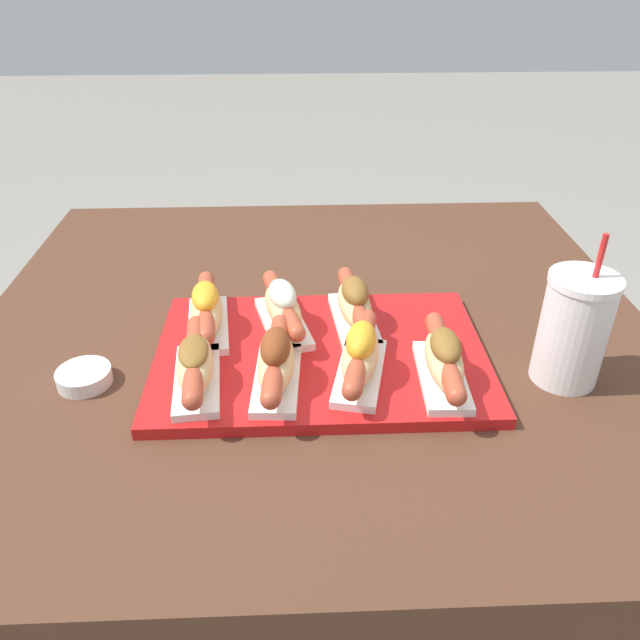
{
  "coord_description": "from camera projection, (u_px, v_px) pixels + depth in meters",
  "views": [
    {
      "loc": [
        -0.03,
        -0.87,
        1.22
      ],
      "look_at": [
        0.01,
        -0.09,
        0.74
      ],
      "focal_mm": 35.0,
      "sensor_mm": 36.0,
      "label": 1
    }
  ],
  "objects": [
    {
      "name": "hot_dog_4",
      "position": [
        207.0,
        309.0,
        0.95
      ],
      "size": [
        0.08,
        0.2,
        0.08
      ],
      "color": "white",
      "rests_on": "serving_tray"
    },
    {
      "name": "hot_dog_5",
      "position": [
        283.0,
        307.0,
        0.96
      ],
      "size": [
        0.1,
        0.19,
        0.08
      ],
      "color": "white",
      "rests_on": "serving_tray"
    },
    {
      "name": "hot_dog_6",
      "position": [
        355.0,
        304.0,
        0.96
      ],
      "size": [
        0.07,
        0.2,
        0.08
      ],
      "color": "white",
      "rests_on": "serving_tray"
    },
    {
      "name": "ground_plane",
      "position": [
        316.0,
        583.0,
        1.38
      ],
      "size": [
        12.0,
        12.0,
        0.0
      ],
      "primitive_type": "plane",
      "color": "gray"
    },
    {
      "name": "hot_dog_3",
      "position": [
        444.0,
        359.0,
        0.84
      ],
      "size": [
        0.07,
        0.2,
        0.07
      ],
      "color": "white",
      "rests_on": "serving_tray"
    },
    {
      "name": "hot_dog_0",
      "position": [
        195.0,
        364.0,
        0.83
      ],
      "size": [
        0.08,
        0.2,
        0.06
      ],
      "color": "white",
      "rests_on": "serving_tray"
    },
    {
      "name": "serving_tray",
      "position": [
        321.0,
        355.0,
        0.92
      ],
      "size": [
        0.48,
        0.33,
        0.02
      ],
      "color": "red",
      "rests_on": "patio_table"
    },
    {
      "name": "sauce_bowl",
      "position": [
        84.0,
        376.0,
        0.87
      ],
      "size": [
        0.08,
        0.08,
        0.02
      ],
      "color": "silver",
      "rests_on": "patio_table"
    },
    {
      "name": "hot_dog_1",
      "position": [
        276.0,
        361.0,
        0.83
      ],
      "size": [
        0.07,
        0.2,
        0.08
      ],
      "color": "white",
      "rests_on": "serving_tray"
    },
    {
      "name": "drink_cup",
      "position": [
        574.0,
        329.0,
        0.85
      ],
      "size": [
        0.1,
        0.1,
        0.22
      ],
      "color": "white",
      "rests_on": "patio_table"
    },
    {
      "name": "patio_table",
      "position": [
        315.0,
        472.0,
        1.2
      ],
      "size": [
        1.1,
        1.03,
        0.68
      ],
      "color": "#4C2D1E",
      "rests_on": "ground_plane"
    },
    {
      "name": "hot_dog_2",
      "position": [
        360.0,
        355.0,
        0.85
      ],
      "size": [
        0.09,
        0.2,
        0.08
      ],
      "color": "white",
      "rests_on": "serving_tray"
    }
  ]
}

